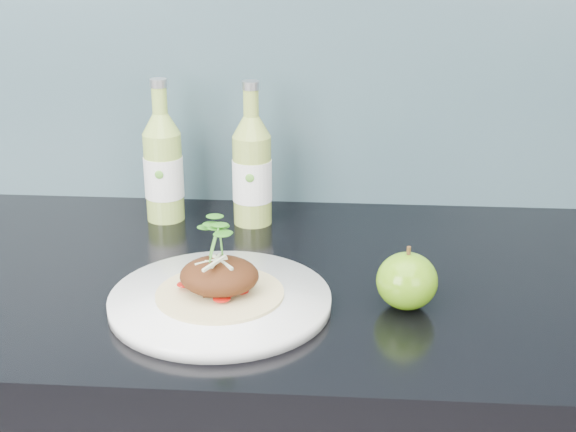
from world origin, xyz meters
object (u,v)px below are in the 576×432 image
Objects in this scene: green_apple at (407,281)px; cider_bottle_right at (252,171)px; dinner_plate at (220,301)px; cider_bottle_left at (163,167)px.

cider_bottle_right is at bearing 129.08° from green_apple.
dinner_plate is 1.25× the size of cider_bottle_left.
cider_bottle_left is (-0.36, 0.28, 0.05)m from green_apple.
cider_bottle_right is (0.14, -0.01, 0.00)m from cider_bottle_left.
green_apple is 0.40× the size of cider_bottle_right.
cider_bottle_left is at bearing 176.50° from cider_bottle_right.
cider_bottle_left and cider_bottle_right have the same top height.
dinner_plate is 0.23m from green_apple.
green_apple is 0.46m from cider_bottle_left.
dinner_plate is 1.25× the size of cider_bottle_right.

